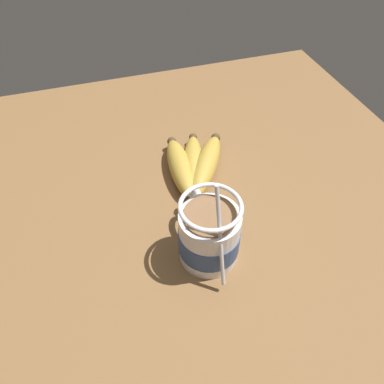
# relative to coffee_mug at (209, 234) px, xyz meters

# --- Properties ---
(table) EXTENTS (0.95, 0.95, 0.03)m
(table) POSITION_rel_coffee_mug_xyz_m (0.05, 0.03, -0.06)
(table) COLOR brown
(table) RESTS_ON ground
(coffee_mug) EXTENTS (0.14, 0.08, 0.15)m
(coffee_mug) POSITION_rel_coffee_mug_xyz_m (0.00, 0.00, 0.00)
(coffee_mug) COLOR silver
(coffee_mug) RESTS_ON table
(banana_bunch) EXTENTS (0.17, 0.12, 0.04)m
(banana_bunch) POSITION_rel_coffee_mug_xyz_m (0.16, -0.03, -0.03)
(banana_bunch) COLOR #4C381E
(banana_bunch) RESTS_ON table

